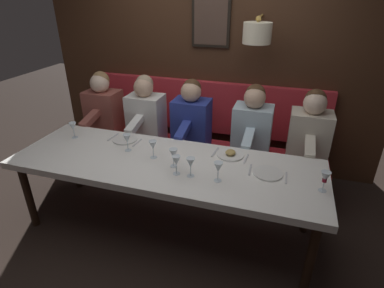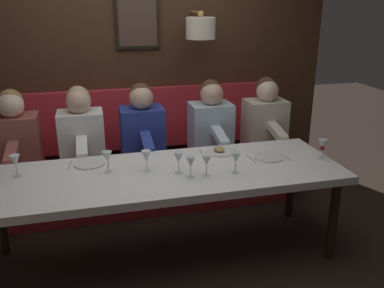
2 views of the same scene
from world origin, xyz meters
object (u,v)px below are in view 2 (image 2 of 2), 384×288
object	(u,v)px
diner_middle	(142,128)
diner_farthest	(16,138)
diner_nearest	(265,119)
wine_glass_7	(207,161)
diner_far	(81,133)
wine_glass_6	(146,157)
wine_glass_5	(236,158)
wine_glass_3	(178,158)
wine_glass_1	(323,145)
wine_glass_0	(15,161)
wine_glass_2	(191,163)
diner_near	(211,123)
dining_table	(164,179)
wine_glass_4	(107,157)

from	to	relation	value
diner_middle	diner_farthest	xyz separation A→B (m)	(0.00, 1.11, 0.00)
diner_nearest	wine_glass_7	bearing A→B (deg)	138.55
diner_far	wine_glass_6	world-z (taller)	diner_far
wine_glass_5	wine_glass_6	bearing A→B (deg)	72.95
diner_farthest	wine_glass_3	xyz separation A→B (m)	(-0.94, -1.25, 0.04)
diner_nearest	wine_glass_1	distance (m)	0.94
wine_glass_0	wine_glass_5	size ratio (longest dim) A/B	1.00
diner_middle	wine_glass_5	xyz separation A→B (m)	(-1.04, -0.55, 0.04)
diner_nearest	wine_glass_3	size ratio (longest dim) A/B	4.82
wine_glass_2	wine_glass_0	bearing A→B (deg)	74.47
diner_nearest	diner_near	size ratio (longest dim) A/B	1.00
dining_table	wine_glass_3	xyz separation A→B (m)	(-0.05, -0.10, 0.18)
diner_far	wine_glass_4	world-z (taller)	diner_far
diner_middle	wine_glass_5	size ratio (longest dim) A/B	4.82
wine_glass_4	diner_nearest	bearing A→B (deg)	-63.77
diner_near	wine_glass_6	size ratio (longest dim) A/B	4.82
diner_middle	wine_glass_7	distance (m)	1.09
diner_near	diner_farthest	size ratio (longest dim) A/B	1.00
wine_glass_2	diner_far	bearing A→B (deg)	36.06
diner_far	wine_glass_3	world-z (taller)	diner_far
diner_farthest	wine_glass_6	size ratio (longest dim) A/B	4.82
wine_glass_1	wine_glass_5	xyz separation A→B (m)	(-0.10, 0.77, 0.00)
dining_table	wine_glass_3	size ratio (longest dim) A/B	16.57
diner_near	diner_middle	size ratio (longest dim) A/B	1.00
diner_middle	diner_near	bearing A→B (deg)	-90.00
diner_nearest	diner_near	xyz separation A→B (m)	(0.00, 0.57, 0.00)
diner_near	diner_far	xyz separation A→B (m)	(0.00, 1.23, 0.00)
dining_table	wine_glass_6	size ratio (longest dim) A/B	16.57
wine_glass_7	wine_glass_6	bearing A→B (deg)	64.69
diner_nearest	wine_glass_7	distance (m)	1.39
diner_middle	diner_farthest	size ratio (longest dim) A/B	1.00
diner_nearest	wine_glass_2	distance (m)	1.47
wine_glass_4	wine_glass_1	bearing A→B (deg)	-95.00
diner_near	diner_middle	world-z (taller)	same
wine_glass_6	wine_glass_4	bearing A→B (deg)	78.89
diner_middle	wine_glass_6	distance (m)	0.85
wine_glass_0	wine_glass_7	xyz separation A→B (m)	(-0.34, -1.34, 0.00)
wine_glass_2	wine_glass_3	xyz separation A→B (m)	(0.11, 0.06, 0.00)
wine_glass_3	wine_glass_6	bearing A→B (deg)	68.55
diner_near	diner_far	size ratio (longest dim) A/B	1.00
diner_near	wine_glass_0	xyz separation A→B (m)	(-0.70, 1.69, 0.04)
wine_glass_4	wine_glass_2	bearing A→B (deg)	-113.66
wine_glass_0	dining_table	bearing A→B (deg)	-99.57
diner_far	wine_glass_0	size ratio (longest dim) A/B	4.82
diner_nearest	diner_far	world-z (taller)	same
wine_glass_5	wine_glass_6	xyz separation A→B (m)	(0.19, 0.63, 0.00)
diner_near	wine_glass_4	distance (m)	1.31
wine_glass_6	wine_glass_7	size ratio (longest dim) A/B	1.00
dining_table	wine_glass_5	xyz separation A→B (m)	(-0.16, -0.51, 0.18)
diner_nearest	wine_glass_5	size ratio (longest dim) A/B	4.82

